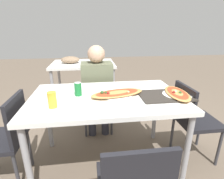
# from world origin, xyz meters

# --- Properties ---
(ground_plane) EXTENTS (14.00, 14.00, 0.00)m
(ground_plane) POSITION_xyz_m (0.00, 0.00, 0.00)
(ground_plane) COLOR #6B5B4C
(dining_table) EXTENTS (1.40, 0.86, 0.77)m
(dining_table) POSITION_xyz_m (0.00, 0.00, 0.70)
(dining_table) COLOR white
(dining_table) RESTS_ON ground_plane
(chair_far_seated) EXTENTS (0.40, 0.40, 0.84)m
(chair_far_seated) POSITION_xyz_m (-0.06, 0.75, 0.49)
(chair_far_seated) COLOR black
(chair_far_seated) RESTS_ON ground_plane
(chair_side_left) EXTENTS (0.40, 0.40, 0.84)m
(chair_side_left) POSITION_xyz_m (-0.89, -0.10, 0.49)
(chair_side_left) COLOR black
(chair_side_left) RESTS_ON ground_plane
(chair_side_right) EXTENTS (0.40, 0.40, 0.84)m
(chair_side_right) POSITION_xyz_m (0.89, -0.01, 0.49)
(chair_side_right) COLOR black
(chair_side_right) RESTS_ON ground_plane
(person_seated) EXTENTS (0.39, 0.30, 1.17)m
(person_seated) POSITION_xyz_m (-0.06, 0.64, 0.70)
(person_seated) COLOR #2D2D38
(person_seated) RESTS_ON ground_plane
(pizza_main) EXTENTS (0.54, 0.33, 0.06)m
(pizza_main) POSITION_xyz_m (0.10, -0.01, 0.79)
(pizza_main) COLOR white
(pizza_main) RESTS_ON dining_table
(soda_can) EXTENTS (0.07, 0.07, 0.12)m
(soda_can) POSITION_xyz_m (-0.26, 0.04, 0.84)
(soda_can) COLOR #197233
(soda_can) RESTS_ON dining_table
(drink_glass) EXTENTS (0.07, 0.07, 0.13)m
(drink_glass) POSITION_xyz_m (-0.45, -0.19, 0.84)
(drink_glass) COLOR gold
(drink_glass) RESTS_ON dining_table
(serving_tray) EXTENTS (0.47, 0.32, 0.01)m
(serving_tray) POSITION_xyz_m (0.53, -0.08, 0.78)
(serving_tray) COLOR #332D28
(serving_tray) RESTS_ON dining_table
(pizza_second) EXTENTS (0.26, 0.43, 0.05)m
(pizza_second) POSITION_xyz_m (0.65, -0.08, 0.79)
(pizza_second) COLOR white
(pizza_second) RESTS_ON dining_table
(background_table) EXTENTS (1.10, 0.80, 0.89)m
(background_table) POSITION_xyz_m (-0.30, 1.64, 0.71)
(background_table) COLOR white
(background_table) RESTS_ON ground_plane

